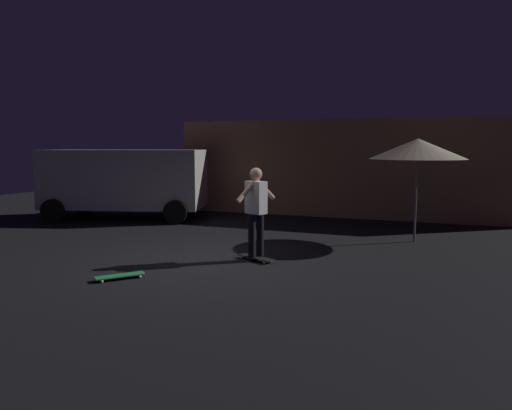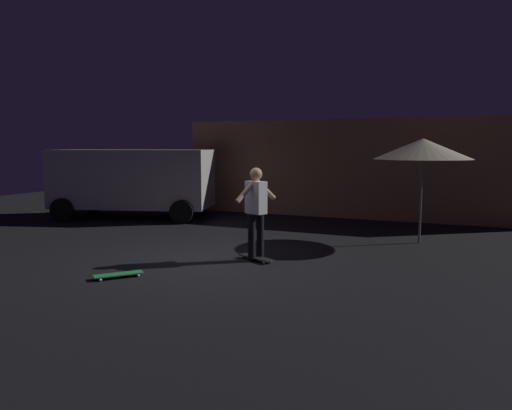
{
  "view_description": "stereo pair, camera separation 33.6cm",
  "coord_description": "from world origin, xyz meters",
  "px_view_note": "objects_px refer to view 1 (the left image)",
  "views": [
    {
      "loc": [
        4.19,
        -7.96,
        2.13
      ],
      "look_at": [
        0.94,
        0.35,
        1.05
      ],
      "focal_mm": 34.12,
      "sensor_mm": 36.0,
      "label": 1
    },
    {
      "loc": [
        4.5,
        -7.83,
        2.13
      ],
      "look_at": [
        0.94,
        0.35,
        1.05
      ],
      "focal_mm": 34.12,
      "sensor_mm": 36.0,
      "label": 2
    }
  ],
  "objects_px": {
    "parked_van": "(125,179)",
    "skater": "(256,206)",
    "skateboard_ridden": "(256,258)",
    "patio_umbrella": "(418,149)",
    "skateboard_spare": "(120,276)"
  },
  "relations": [
    {
      "from": "parked_van",
      "to": "skateboard_ridden",
      "type": "distance_m",
      "value": 6.8
    },
    {
      "from": "patio_umbrella",
      "to": "skateboard_ridden",
      "type": "distance_m",
      "value": 4.47
    },
    {
      "from": "skateboard_spare",
      "to": "skater",
      "type": "xyz_separation_m",
      "value": [
        1.57,
        2.0,
        0.98
      ]
    },
    {
      "from": "skater",
      "to": "parked_van",
      "type": "bearing_deg",
      "value": 146.82
    },
    {
      "from": "skateboard_ridden",
      "to": "parked_van",
      "type": "bearing_deg",
      "value": 146.82
    },
    {
      "from": "parked_van",
      "to": "patio_umbrella",
      "type": "xyz_separation_m",
      "value": [
        8.26,
        -0.69,
        0.91
      ]
    },
    {
      "from": "parked_van",
      "to": "skateboard_ridden",
      "type": "height_order",
      "value": "parked_van"
    },
    {
      "from": "parked_van",
      "to": "skater",
      "type": "xyz_separation_m",
      "value": [
        5.61,
        -3.67,
        -0.12
      ]
    },
    {
      "from": "parked_van",
      "to": "skateboard_ridden",
      "type": "relative_size",
      "value": 6.22
    },
    {
      "from": "skateboard_spare",
      "to": "skater",
      "type": "relative_size",
      "value": 0.43
    },
    {
      "from": "patio_umbrella",
      "to": "skateboard_spare",
      "type": "bearing_deg",
      "value": -130.27
    },
    {
      "from": "skateboard_spare",
      "to": "skateboard_ridden",
      "type": "bearing_deg",
      "value": 51.89
    },
    {
      "from": "parked_van",
      "to": "skateboard_spare",
      "type": "distance_m",
      "value": 7.05
    },
    {
      "from": "parked_van",
      "to": "skateboard_spare",
      "type": "xyz_separation_m",
      "value": [
        4.04,
        -5.67,
        -1.11
      ]
    },
    {
      "from": "skater",
      "to": "patio_umbrella",
      "type": "bearing_deg",
      "value": 48.35
    }
  ]
}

